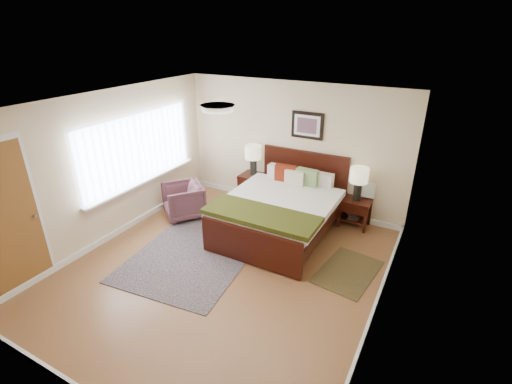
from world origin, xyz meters
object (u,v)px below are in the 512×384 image
armchair (183,201)px  rug_persian (197,251)px  nightstand_right (355,210)px  bed (281,205)px  nightstand_left (253,181)px  lamp_right (359,178)px  lamp_left (253,155)px

armchair → rug_persian: bearing=-5.2°
nightstand_right → armchair: armchair is taller
bed → nightstand_right: (1.09, 0.86, -0.23)m
bed → nightstand_left: 1.34m
nightstand_left → lamp_right: 2.18m
nightstand_right → rug_persian: nightstand_right is taller
lamp_right → nightstand_right: bearing=-90.0°
nightstand_left → lamp_left: bearing=90.0°
lamp_left → rug_persian: bearing=-87.8°
nightstand_left → lamp_right: (2.13, 0.02, 0.46)m
bed → armchair: bed is taller
lamp_right → armchair: bearing=-158.3°
bed → nightstand_left: (-1.03, 0.85, -0.07)m
nightstand_left → lamp_left: lamp_left is taller
nightstand_right → rug_persian: (-2.05, -2.09, -0.32)m
nightstand_right → lamp_left: size_ratio=0.87×
lamp_right → rug_persian: size_ratio=0.24×
lamp_right → rug_persian: (-2.05, -2.10, -0.95)m
bed → armchair: 1.95m
nightstand_left → nightstand_right: nightstand_left is taller
nightstand_left → nightstand_right: (2.13, 0.01, -0.16)m
lamp_right → armchair: 3.29m
nightstand_right → armchair: size_ratio=0.74×
lamp_left → lamp_right: 2.13m
bed → nightstand_left: bed is taller
lamp_left → lamp_right: (2.13, 0.00, -0.09)m
bed → armchair: bearing=-170.6°
nightstand_left → rug_persian: nightstand_left is taller
nightstand_left → armchair: armchair is taller
armchair → rug_persian: (0.96, -0.91, -0.32)m
lamp_right → rug_persian: 3.08m
bed → rug_persian: bed is taller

